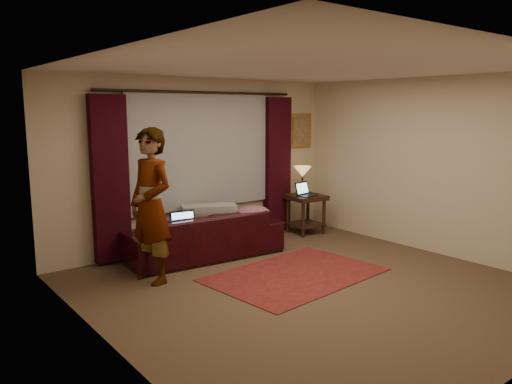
% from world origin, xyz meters
% --- Properties ---
extents(floor, '(5.00, 5.00, 0.01)m').
position_xyz_m(floor, '(0.00, 0.00, -0.01)').
color(floor, brown).
rests_on(floor, ground).
extents(ceiling, '(5.00, 5.00, 0.02)m').
position_xyz_m(ceiling, '(0.00, 0.00, 2.60)').
color(ceiling, silver).
rests_on(ceiling, ground).
extents(wall_back, '(5.00, 0.02, 2.60)m').
position_xyz_m(wall_back, '(0.00, 2.50, 1.30)').
color(wall_back, beige).
rests_on(wall_back, ground).
extents(wall_left, '(0.02, 5.00, 2.60)m').
position_xyz_m(wall_left, '(-2.50, 0.00, 1.30)').
color(wall_left, beige).
rests_on(wall_left, ground).
extents(wall_right, '(0.02, 5.00, 2.60)m').
position_xyz_m(wall_right, '(2.50, 0.00, 1.30)').
color(wall_right, beige).
rests_on(wall_right, ground).
extents(sheer_curtain, '(2.50, 0.05, 1.80)m').
position_xyz_m(sheer_curtain, '(0.00, 2.44, 1.50)').
color(sheer_curtain, '#9D9DA5').
rests_on(sheer_curtain, wall_back).
extents(drape_left, '(0.50, 0.14, 2.30)m').
position_xyz_m(drape_left, '(-1.50, 2.39, 1.18)').
color(drape_left, black).
rests_on(drape_left, floor).
extents(drape_right, '(0.50, 0.14, 2.30)m').
position_xyz_m(drape_right, '(1.50, 2.39, 1.18)').
color(drape_right, black).
rests_on(drape_right, floor).
extents(curtain_rod, '(0.04, 0.04, 3.40)m').
position_xyz_m(curtain_rod, '(0.00, 2.39, 2.38)').
color(curtain_rod, black).
rests_on(curtain_rod, wall_back).
extents(picture_frame, '(0.50, 0.04, 0.60)m').
position_xyz_m(picture_frame, '(2.10, 2.47, 1.75)').
color(picture_frame, '#B6943F').
rests_on(picture_frame, wall_back).
extents(sofa, '(2.33, 1.16, 0.91)m').
position_xyz_m(sofa, '(-0.34, 1.86, 0.46)').
color(sofa, black).
rests_on(sofa, floor).
extents(throw_blanket, '(0.87, 0.62, 0.10)m').
position_xyz_m(throw_blanket, '(-0.13, 2.05, 0.92)').
color(throw_blanket, gray).
rests_on(throw_blanket, sofa).
extents(clothing_pile, '(0.65, 0.55, 0.24)m').
position_xyz_m(clothing_pile, '(0.37, 1.63, 0.58)').
color(clothing_pile, '#854E60').
rests_on(clothing_pile, sofa).
extents(laptop_sofa, '(0.42, 0.45, 0.26)m').
position_xyz_m(laptop_sofa, '(-0.70, 1.74, 0.59)').
color(laptop_sofa, black).
rests_on(laptop_sofa, sofa).
extents(area_rug, '(2.34, 1.68, 0.01)m').
position_xyz_m(area_rug, '(0.16, 0.43, 0.01)').
color(area_rug, maroon).
rests_on(area_rug, floor).
extents(end_table, '(0.64, 0.64, 0.67)m').
position_xyz_m(end_table, '(1.81, 1.99, 0.34)').
color(end_table, black).
rests_on(end_table, floor).
extents(tiffany_lamp, '(0.38, 0.38, 0.49)m').
position_xyz_m(tiffany_lamp, '(1.82, 2.10, 0.91)').
color(tiffany_lamp, olive).
rests_on(tiffany_lamp, end_table).
extents(laptop_table, '(0.38, 0.40, 0.23)m').
position_xyz_m(laptop_table, '(1.75, 1.89, 0.79)').
color(laptop_table, black).
rests_on(laptop_table, end_table).
extents(person, '(0.64, 0.64, 1.92)m').
position_xyz_m(person, '(-1.40, 1.37, 0.96)').
color(person, gray).
rests_on(person, floor).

